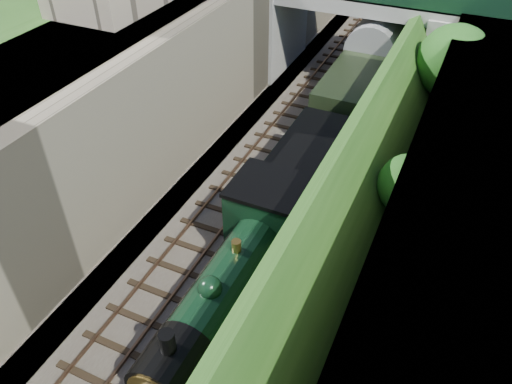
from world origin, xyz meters
The scene contains 11 objects.
trackbed centered at (0.00, 20.00, 0.10)m, with size 10.00×90.00×0.20m, color #473F38.
retaining_wall centered at (-5.50, 20.00, 3.50)m, with size 1.00×90.00×7.00m, color #756B56.
street_plateau_left centered at (-9.00, 20.00, 3.50)m, with size 6.00×90.00×7.00m, color #262628.
embankment_slope centered at (4.90, 16.85, 2.60)m, with size 4.33×90.00×6.36m.
track_left centered at (-2.00, 20.00, 0.25)m, with size 2.50×90.00×0.20m.
track_right centered at (1.20, 20.00, 0.25)m, with size 2.50×90.00×0.20m.
road_bridge centered at (0.94, 24.00, 4.08)m, with size 16.00×6.40×7.25m.
tree centered at (5.91, 18.49, 4.65)m, with size 3.60×3.80×6.60m.
locomotive centered at (1.20, 3.70, 1.89)m, with size 3.10×10.22×3.83m.
tender centered at (1.20, 11.07, 1.62)m, with size 2.70×6.00×3.05m.
coach_front centered at (1.20, 23.67, 2.05)m, with size 2.90×18.00×3.70m.
Camera 1 is at (6.56, -6.32, 14.98)m, focal length 35.00 mm.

